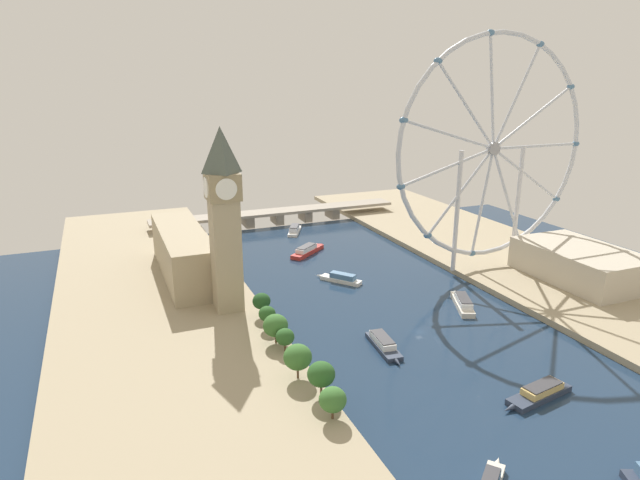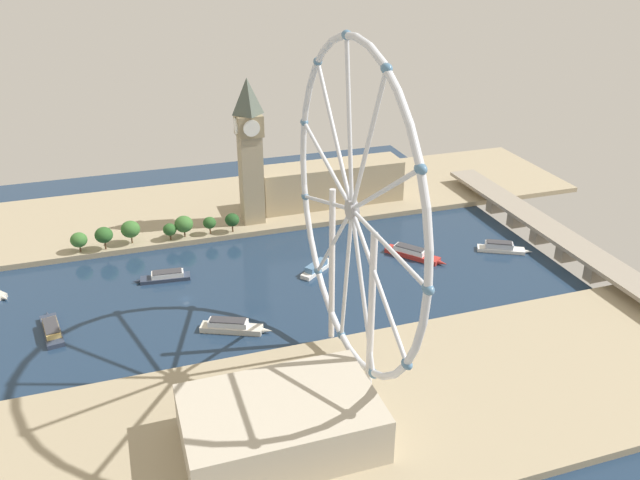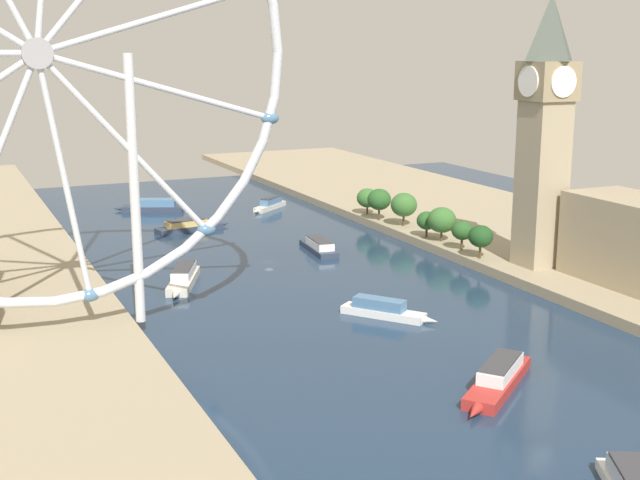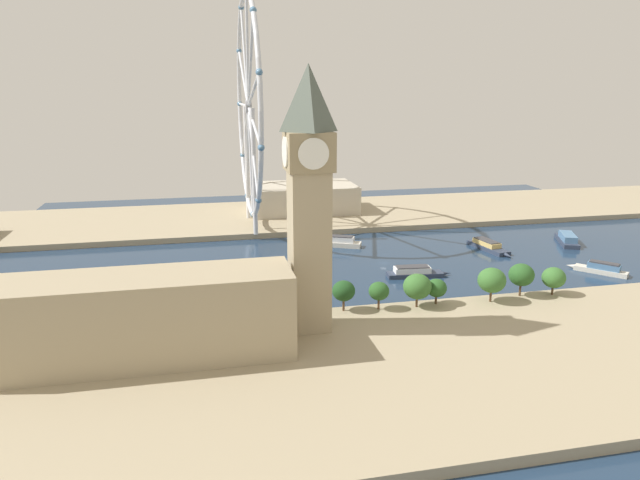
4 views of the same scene
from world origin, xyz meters
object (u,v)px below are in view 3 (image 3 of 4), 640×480
(tour_boat_0, at_px, (384,310))
(tour_boat_1, at_px, (183,278))
(tour_boat_4, at_px, (153,206))
(tour_boat_7, at_px, (270,204))
(tour_boat_6, at_px, (498,378))
(ferris_wheel, at_px, (37,56))
(tour_boat_3, at_px, (319,246))
(clock_tower, at_px, (545,128))
(tour_boat_5, at_px, (189,226))

(tour_boat_0, height_order, tour_boat_1, tour_boat_1)
(tour_boat_4, height_order, tour_boat_7, tour_boat_4)
(tour_boat_0, bearing_deg, tour_boat_6, -38.83)
(tour_boat_4, bearing_deg, ferris_wheel, 92.15)
(ferris_wheel, relative_size, tour_boat_1, 4.13)
(tour_boat_3, relative_size, tour_boat_6, 0.95)
(tour_boat_3, bearing_deg, tour_boat_4, 25.22)
(ferris_wheel, distance_m, tour_boat_0, 104.96)
(clock_tower, bearing_deg, tour_boat_5, -52.66)
(tour_boat_7, bearing_deg, tour_boat_5, -6.81)
(ferris_wheel, xyz_separation_m, tour_boat_6, (-79.77, 65.68, -65.18))
(clock_tower, relative_size, tour_boat_1, 2.73)
(ferris_wheel, distance_m, tour_boat_7, 188.45)
(tour_boat_0, distance_m, tour_boat_5, 125.52)
(tour_boat_6, bearing_deg, tour_boat_0, -129.87)
(clock_tower, height_order, tour_boat_3, clock_tower)
(tour_boat_1, distance_m, tour_boat_7, 122.15)
(clock_tower, distance_m, tour_boat_3, 86.08)
(ferris_wheel, xyz_separation_m, tour_boat_4, (-61.17, -156.21, -65.16))
(tour_boat_0, bearing_deg, tour_boat_3, 131.17)
(clock_tower, relative_size, ferris_wheel, 0.66)
(tour_boat_1, bearing_deg, tour_boat_5, -172.82)
(clock_tower, distance_m, tour_boat_7, 147.00)
(tour_boat_0, xyz_separation_m, tour_boat_4, (19.75, -170.24, 0.19))
(tour_boat_1, xyz_separation_m, tour_boat_4, (-19.84, -118.66, -0.09))
(ferris_wheel, bearing_deg, tour_boat_4, -111.39)
(tour_boat_4, bearing_deg, tour_boat_6, 118.32)
(ferris_wheel, distance_m, tour_boat_3, 130.10)
(tour_boat_0, xyz_separation_m, tour_boat_5, (16.99, -124.36, -0.09))
(tour_boat_1, xyz_separation_m, tour_boat_6, (-38.44, 103.23, -0.10))
(tour_boat_4, height_order, tour_boat_5, tour_boat_4)
(ferris_wheel, bearing_deg, tour_boat_5, -120.09)
(tour_boat_0, relative_size, tour_boat_3, 0.83)
(tour_boat_1, bearing_deg, ferris_wheel, -23.32)
(tour_boat_0, relative_size, tour_boat_6, 0.79)
(ferris_wheel, height_order, tour_boat_5, ferris_wheel)
(clock_tower, xyz_separation_m, tour_boat_6, (65.31, 69.63, -43.22))
(tour_boat_6, bearing_deg, tour_boat_4, -123.81)
(tour_boat_3, height_order, tour_boat_7, tour_boat_7)
(clock_tower, relative_size, tour_boat_3, 2.91)
(tour_boat_5, bearing_deg, tour_boat_6, -94.09)
(clock_tower, bearing_deg, tour_boat_0, 15.65)
(clock_tower, relative_size, tour_boat_0, 3.51)
(tour_boat_4, distance_m, tour_boat_5, 45.96)
(tour_boat_4, bearing_deg, tour_boat_0, 120.15)
(tour_boat_5, bearing_deg, tour_boat_3, -67.46)
(clock_tower, distance_m, tour_boat_1, 117.27)
(tour_boat_6, bearing_deg, tour_boat_1, -108.18)
(tour_boat_0, bearing_deg, clock_tower, 68.09)
(tour_boat_6, bearing_deg, tour_boat_3, -135.79)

